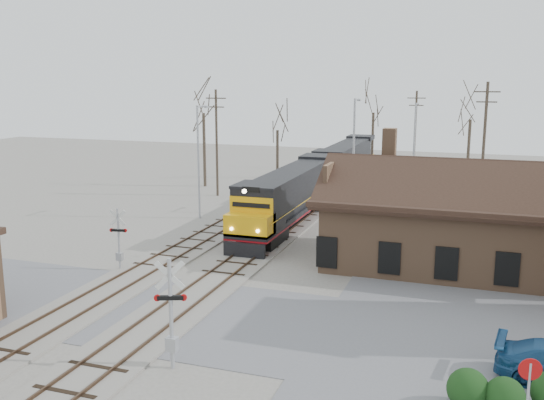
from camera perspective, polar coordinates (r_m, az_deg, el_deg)
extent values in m
plane|color=gray|center=(29.53, -9.32, -10.44)|extent=(140.00, 140.00, 0.00)
cube|color=slate|center=(29.52, -9.32, -10.42)|extent=(60.00, 9.00, 0.03)
cube|color=gray|center=(42.63, 0.21, -3.36)|extent=(3.40, 90.00, 0.12)
cube|color=#473323|center=(42.83, -0.71, -3.14)|extent=(0.08, 90.00, 0.14)
cube|color=#473323|center=(42.39, 1.13, -3.30)|extent=(0.08, 90.00, 0.14)
cube|color=gray|center=(44.23, -5.33, -2.87)|extent=(3.40, 90.00, 0.12)
cube|color=#473323|center=(44.50, -6.18, -2.65)|extent=(0.08, 90.00, 0.14)
cube|color=#473323|center=(43.92, -4.48, -2.81)|extent=(0.08, 90.00, 0.14)
cube|color=#876146|center=(37.16, 16.49, -2.96)|extent=(14.00, 8.00, 4.00)
cube|color=black|center=(36.72, 16.68, 0.22)|extent=(15.20, 9.20, 0.30)
cube|color=black|center=(34.28, 16.60, 1.15)|extent=(15.00, 4.71, 2.66)
cube|color=black|center=(38.82, 16.91, 2.29)|extent=(15.00, 4.71, 2.66)
cube|color=#876146|center=(38.14, 10.98, 4.99)|extent=(0.80, 0.80, 2.20)
cube|color=black|center=(40.44, -0.83, -3.49)|extent=(2.40, 3.84, 0.96)
cube|color=black|center=(52.04, 3.80, -0.15)|extent=(2.40, 3.84, 0.96)
cube|color=black|center=(46.02, 1.79, -0.68)|extent=(2.88, 19.19, 0.34)
cube|color=maroon|center=(46.06, 1.79, -0.94)|extent=(2.90, 19.19, 0.12)
cube|color=black|center=(46.86, 2.23, 1.38)|extent=(2.49, 13.91, 2.69)
cube|color=black|center=(39.13, -1.26, -0.61)|extent=(2.88, 2.69, 2.69)
cube|color=#F0AA0C|center=(37.82, -2.11, -2.30)|extent=(2.88, 1.73, 1.34)
cube|color=black|center=(37.32, -2.62, -4.78)|extent=(2.69, 0.25, 0.96)
cylinder|color=#FFF2CC|center=(36.54, -2.63, 0.83)|extent=(0.27, 0.10, 0.27)
cube|color=black|center=(58.92, 5.64, 1.17)|extent=(2.40, 3.84, 0.96)
cube|color=black|center=(70.96, 7.97, 2.85)|extent=(2.40, 3.84, 0.96)
cube|color=black|center=(64.80, 6.92, 2.76)|extent=(2.88, 19.19, 0.34)
cube|color=maroon|center=(64.83, 6.92, 2.57)|extent=(2.90, 19.19, 0.12)
cube|color=black|center=(65.76, 7.17, 4.19)|extent=(2.49, 13.91, 2.69)
cube|color=black|center=(57.73, 5.48, 3.23)|extent=(2.88, 2.69, 2.69)
cube|color=black|center=(56.29, 5.08, 2.19)|extent=(2.88, 1.73, 1.34)
cube|color=black|center=(55.61, 4.82, 0.58)|extent=(2.69, 0.25, 0.96)
cylinder|color=#A5A8AD|center=(23.49, -9.49, -10.56)|extent=(0.15, 0.15, 4.37)
cube|color=silver|center=(22.97, -9.61, -7.01)|extent=(1.08, 0.45, 1.14)
cube|color=silver|center=(22.97, -9.61, -7.01)|extent=(1.08, 0.45, 1.14)
cube|color=black|center=(23.25, -9.54, -9.06)|extent=(0.97, 0.49, 0.16)
cylinder|color=#B20C0C|center=(23.32, -10.75, -9.04)|extent=(0.27, 0.17, 0.26)
cylinder|color=#B20C0C|center=(23.19, -8.32, -9.07)|extent=(0.27, 0.17, 0.26)
cube|color=#A5A8AD|center=(23.96, -9.39, -13.23)|extent=(0.44, 0.33, 0.55)
cylinder|color=#A5A8AD|center=(35.86, -14.22, -3.63)|extent=(0.13, 0.13, 3.66)
cube|color=silver|center=(35.56, -14.32, -1.64)|extent=(0.95, 0.22, 0.96)
cube|color=silver|center=(35.56, -14.32, -1.64)|extent=(0.95, 0.22, 0.96)
cube|color=black|center=(35.72, -14.27, -2.78)|extent=(0.84, 0.30, 0.14)
cylinder|color=#B20C0C|center=(35.57, -13.65, -2.81)|extent=(0.23, 0.12, 0.22)
cylinder|color=#B20C0C|center=(35.88, -14.88, -2.75)|extent=(0.23, 0.12, 0.22)
cube|color=#A5A8AD|center=(36.13, -14.15, -5.18)|extent=(0.37, 0.27, 0.46)
cylinder|color=#A5A8AD|center=(21.40, 22.93, -16.71)|extent=(0.08, 0.08, 2.28)
cylinder|color=#B20C0C|center=(20.99, 23.13, -14.45)|extent=(0.72, 0.18, 0.73)
sphere|color=black|center=(22.19, 17.95, -16.57)|extent=(1.40, 1.40, 1.40)
sphere|color=black|center=(22.15, 21.06, -16.94)|extent=(1.34, 1.34, 1.34)
cylinder|color=#A5A8AD|center=(47.70, -6.94, 3.50)|extent=(0.18, 0.18, 8.87)
cylinder|color=#A5A8AD|center=(48.12, -6.59, 8.76)|extent=(0.12, 1.80, 0.12)
cube|color=#A5A8AD|center=(48.85, -6.18, 8.69)|extent=(0.25, 0.50, 0.12)
cylinder|color=#A5A8AD|center=(49.04, 7.67, 3.98)|extent=(0.18, 0.18, 9.37)
cylinder|color=#A5A8AD|center=(49.55, 8.02, 9.37)|extent=(0.12, 1.80, 0.12)
cube|color=#A5A8AD|center=(50.34, 8.19, 9.28)|extent=(0.25, 0.50, 0.12)
cylinder|color=#A5A8AD|center=(59.12, 13.21, 4.69)|extent=(0.18, 0.18, 8.66)
cylinder|color=#A5A8AD|center=(59.70, 13.49, 8.81)|extent=(0.12, 1.80, 0.12)
cube|color=#A5A8AD|center=(60.50, 13.56, 8.74)|extent=(0.25, 0.50, 0.12)
cylinder|color=#382D23|center=(56.93, -5.23, 5.33)|extent=(0.24, 0.24, 9.92)
cube|color=#382D23|center=(56.65, -5.30, 9.52)|extent=(2.00, 0.10, 0.10)
cube|color=#382D23|center=(56.68, -5.29, 8.71)|extent=(1.60, 0.10, 0.10)
cylinder|color=#382D23|center=(70.16, 13.31, 6.06)|extent=(0.24, 0.24, 9.57)
cube|color=#382D23|center=(69.93, 13.46, 9.32)|extent=(2.00, 0.10, 0.10)
cube|color=#382D23|center=(69.96, 13.42, 8.66)|extent=(1.60, 0.10, 0.10)
cylinder|color=#382D23|center=(52.12, 19.28, 4.60)|extent=(0.24, 0.24, 10.66)
cube|color=#382D23|center=(51.83, 19.61, 9.57)|extent=(2.00, 0.10, 0.10)
cube|color=#382D23|center=(51.85, 19.55, 8.69)|extent=(1.60, 0.10, 0.10)
cylinder|color=#382D23|center=(62.32, -6.39, 4.70)|extent=(0.32, 0.32, 7.49)
cylinder|color=#382D23|center=(67.33, 0.51, 4.34)|extent=(0.32, 0.32, 5.33)
cylinder|color=#382D23|center=(75.68, 9.44, 5.53)|extent=(0.32, 0.32, 6.83)
cylinder|color=#382D23|center=(68.76, 18.00, 4.47)|extent=(0.32, 0.32, 6.62)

